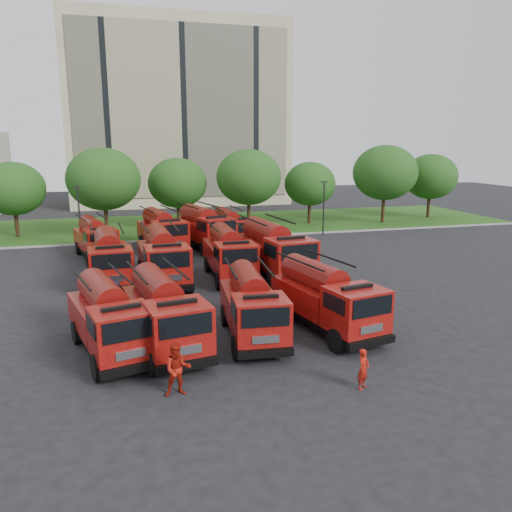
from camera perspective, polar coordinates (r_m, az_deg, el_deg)
The scene contains 31 objects.
ground at distance 28.80m, azimuth -1.38°, elevation -4.60°, with size 140.00×140.00×0.00m, color black.
lawn at distance 53.79m, azimuth -7.97°, elevation 3.53°, with size 70.00×16.00×0.12m, color #204D14.
curb at distance 45.88m, azimuth -6.69°, elevation 1.98°, with size 70.00×0.30×0.14m, color gray.
apartment_building at distance 75.22m, azimuth -8.90°, elevation 15.61°, with size 30.00×14.18×25.00m.
tree_1 at distance 50.78m, azimuth -26.02°, elevation 6.93°, with size 5.71×5.71×6.98m.
tree_2 at distance 48.34m, azimuth -17.02°, elevation 8.38°, with size 6.72×6.72×8.22m.
tree_3 at distance 51.15m, azimuth -8.97°, elevation 8.24°, with size 5.88×5.88×7.19m.
tree_4 at distance 50.87m, azimuth -0.84°, elevation 8.97°, with size 6.55×6.55×8.01m.
tree_5 at distance 54.02m, azimuth 6.18°, elevation 8.20°, with size 5.46×5.46×6.68m.
tree_6 at distance 56.00m, azimuth 14.54°, elevation 9.20°, with size 6.89×6.89×8.42m.
tree_7 at distance 61.43m, azimuth 19.34°, elevation 8.55°, with size 6.05×6.05×7.39m.
lamp_post_0 at distance 44.42m, azimuth -19.55°, elevation 4.67°, with size 0.60×0.25×5.11m.
lamp_post_1 at distance 47.97m, azimuth 7.74°, elevation 5.84°, with size 0.60×0.25×5.11m.
fire_truck_0 at distance 21.76m, azimuth -16.47°, elevation -6.78°, with size 3.83×6.95×3.01m.
fire_truck_1 at distance 21.70m, azimuth -10.52°, elevation -6.37°, with size 3.44×7.12×3.11m.
fire_truck_2 at distance 22.54m, azimuth -0.49°, elevation -5.63°, with size 2.79×6.64×2.95m.
fire_truck_3 at distance 23.58m, azimuth 7.99°, elevation -4.74°, with size 3.63×7.11×3.09m.
fire_truck_4 at distance 32.20m, azimuth -16.45°, elevation -0.25°, with size 3.00×7.28×3.24m.
fire_truck_5 at distance 31.57m, azimuth -10.64°, elevation -0.09°, with size 2.97×7.47×3.35m.
fire_truck_6 at distance 32.40m, azimuth -3.14°, elevation 0.31°, with size 2.68×7.09×3.21m.
fire_truck_7 at distance 32.37m, azimuth 1.99°, elevation 0.64°, with size 3.60×8.10×3.57m.
fire_truck_8 at distance 40.16m, azimuth -17.90°, elevation 1.95°, with size 3.72×6.82×2.95m.
fire_truck_9 at distance 41.26m, azimuth -10.73°, elevation 2.85°, with size 3.82×7.50×3.26m.
fire_truck_10 at distance 41.64m, azimuth -5.97°, elevation 3.21°, with size 4.35×7.92×3.42m.
fire_truck_11 at distance 42.67m, azimuth -2.99°, elevation 3.21°, with size 2.75×6.75×3.01m.
firefighter_0 at distance 18.93m, azimuth 12.07°, elevation -14.56°, with size 0.55×0.40×1.50m, color #98160B.
firefighter_1 at distance 18.32m, azimuth -8.83°, elevation -15.40°, with size 0.93×0.51×1.92m, color #98160B.
firefighter_2 at distance 23.77m, azimuth 11.31°, elevation -8.70°, with size 1.13×0.64×1.93m, color #98160B.
firefighter_3 at distance 28.78m, azimuth 8.57°, elevation -4.76°, with size 1.16×0.60×1.80m, color black.
firefighter_4 at distance 27.49m, azimuth -15.57°, elevation -5.95°, with size 0.77×0.51×1.58m, color black.
firefighter_5 at distance 32.89m, azimuth 3.69°, elevation -2.40°, with size 1.74×0.75×1.87m, color #98160B.
Camera 1 is at (-6.47, -26.71, 8.61)m, focal length 35.00 mm.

